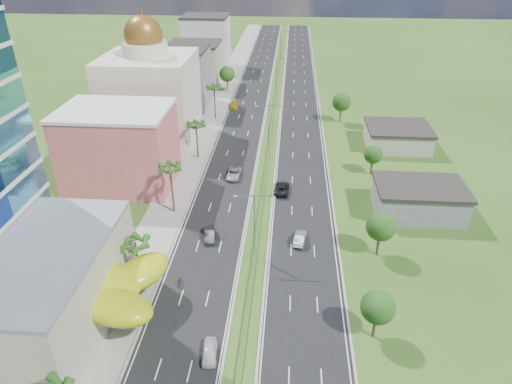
# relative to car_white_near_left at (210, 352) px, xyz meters

# --- Properties ---
(ground) EXTENTS (500.00, 500.00, 0.00)m
(ground) POSITION_rel_car_white_near_left_xyz_m (3.72, 9.65, -0.75)
(ground) COLOR #2D5119
(ground) RESTS_ON ground
(road_left) EXTENTS (11.00, 260.00, 0.04)m
(road_left) POSITION_rel_car_white_near_left_xyz_m (-3.78, 99.65, -0.73)
(road_left) COLOR black
(road_left) RESTS_ON ground
(road_right) EXTENTS (11.00, 260.00, 0.04)m
(road_right) POSITION_rel_car_white_near_left_xyz_m (11.22, 99.65, -0.73)
(road_right) COLOR black
(road_right) RESTS_ON ground
(sidewalk_left) EXTENTS (7.00, 260.00, 0.12)m
(sidewalk_left) POSITION_rel_car_white_near_left_xyz_m (-13.28, 99.65, -0.69)
(sidewalk_left) COLOR gray
(sidewalk_left) RESTS_ON ground
(median_guardrail) EXTENTS (0.10, 216.06, 0.76)m
(median_guardrail) POSITION_rel_car_white_near_left_xyz_m (3.72, 81.64, -0.13)
(median_guardrail) COLOR gray
(median_guardrail) RESTS_ON ground
(streetlight_median_b) EXTENTS (6.04, 0.25, 11.00)m
(streetlight_median_b) POSITION_rel_car_white_near_left_xyz_m (3.72, 19.65, 6.00)
(streetlight_median_b) COLOR gray
(streetlight_median_b) RESTS_ON ground
(streetlight_median_c) EXTENTS (6.04, 0.25, 11.00)m
(streetlight_median_c) POSITION_rel_car_white_near_left_xyz_m (3.72, 59.65, 6.00)
(streetlight_median_c) COLOR gray
(streetlight_median_c) RESTS_ON ground
(streetlight_median_d) EXTENTS (6.04, 0.25, 11.00)m
(streetlight_median_d) POSITION_rel_car_white_near_left_xyz_m (3.72, 104.65, 6.00)
(streetlight_median_d) COLOR gray
(streetlight_median_d) RESTS_ON ground
(streetlight_median_e) EXTENTS (6.04, 0.25, 11.00)m
(streetlight_median_e) POSITION_rel_car_white_near_left_xyz_m (3.72, 149.65, 6.00)
(streetlight_median_e) COLOR gray
(streetlight_median_e) RESTS_ON ground
(lime_canopy) EXTENTS (18.00, 15.00, 7.40)m
(lime_canopy) POSITION_rel_car_white_near_left_xyz_m (-16.28, 5.65, 4.24)
(lime_canopy) COLOR #AEBB12
(lime_canopy) RESTS_ON ground
(pink_shophouse) EXTENTS (20.00, 15.00, 15.00)m
(pink_shophouse) POSITION_rel_car_white_near_left_xyz_m (-24.28, 41.65, 6.75)
(pink_shophouse) COLOR #D35659
(pink_shophouse) RESTS_ON ground
(domed_building) EXTENTS (20.00, 20.00, 28.70)m
(domed_building) POSITION_rel_car_white_near_left_xyz_m (-24.28, 64.65, 10.61)
(domed_building) COLOR beige
(domed_building) RESTS_ON ground
(midrise_grey) EXTENTS (16.00, 15.00, 16.00)m
(midrise_grey) POSITION_rel_car_white_near_left_xyz_m (-23.28, 89.65, 7.25)
(midrise_grey) COLOR slate
(midrise_grey) RESTS_ON ground
(midrise_beige) EXTENTS (16.00, 15.00, 13.00)m
(midrise_beige) POSITION_rel_car_white_near_left_xyz_m (-23.28, 111.65, 5.75)
(midrise_beige) COLOR #B6AD96
(midrise_beige) RESTS_ON ground
(midrise_white) EXTENTS (16.00, 15.00, 18.00)m
(midrise_white) POSITION_rel_car_white_near_left_xyz_m (-23.28, 134.65, 8.25)
(midrise_white) COLOR silver
(midrise_white) RESTS_ON ground
(shed_near) EXTENTS (15.00, 10.00, 5.00)m
(shed_near) POSITION_rel_car_white_near_left_xyz_m (31.72, 34.65, 1.75)
(shed_near) COLOR slate
(shed_near) RESTS_ON ground
(shed_far) EXTENTS (14.00, 12.00, 4.40)m
(shed_far) POSITION_rel_car_white_near_left_xyz_m (33.72, 64.65, 1.45)
(shed_far) COLOR #B6AD96
(shed_far) RESTS_ON ground
(palm_tree_b) EXTENTS (3.60, 3.60, 8.10)m
(palm_tree_b) POSITION_rel_car_white_near_left_xyz_m (-11.78, 11.65, 6.31)
(palm_tree_b) COLOR #47301C
(palm_tree_b) RESTS_ON ground
(palm_tree_c) EXTENTS (3.60, 3.60, 9.60)m
(palm_tree_c) POSITION_rel_car_white_near_left_xyz_m (-11.78, 31.65, 7.75)
(palm_tree_c) COLOR #47301C
(palm_tree_c) RESTS_ON ground
(palm_tree_d) EXTENTS (3.60, 3.60, 8.60)m
(palm_tree_d) POSITION_rel_car_white_near_left_xyz_m (-11.78, 54.65, 6.79)
(palm_tree_d) COLOR #47301C
(palm_tree_d) RESTS_ON ground
(palm_tree_e) EXTENTS (3.60, 3.60, 9.40)m
(palm_tree_e) POSITION_rel_car_white_near_left_xyz_m (-11.78, 79.65, 7.56)
(palm_tree_e) COLOR #47301C
(palm_tree_e) RESTS_ON ground
(leafy_tree_lfar) EXTENTS (4.90, 4.90, 8.05)m
(leafy_tree_lfar) POSITION_rel_car_white_near_left_xyz_m (-11.78, 104.65, 4.83)
(leafy_tree_lfar) COLOR #47301C
(leafy_tree_lfar) RESTS_ON ground
(leafy_tree_ra) EXTENTS (4.20, 4.20, 6.90)m
(leafy_tree_ra) POSITION_rel_car_white_near_left_xyz_m (19.72, 4.65, 4.03)
(leafy_tree_ra) COLOR #47301C
(leafy_tree_ra) RESTS_ON ground
(leafy_tree_rb) EXTENTS (4.55, 4.55, 7.47)m
(leafy_tree_rb) POSITION_rel_car_white_near_left_xyz_m (22.72, 21.65, 4.43)
(leafy_tree_rb) COLOR #47301C
(leafy_tree_rb) RESTS_ON ground
(leafy_tree_rc) EXTENTS (3.85, 3.85, 6.33)m
(leafy_tree_rc) POSITION_rel_car_white_near_left_xyz_m (25.72, 49.65, 3.63)
(leafy_tree_rc) COLOR #47301C
(leafy_tree_rc) RESTS_ON ground
(leafy_tree_rd) EXTENTS (4.90, 4.90, 8.05)m
(leafy_tree_rd) POSITION_rel_car_white_near_left_xyz_m (21.72, 79.65, 4.83)
(leafy_tree_rd) COLOR #47301C
(leafy_tree_rd) RESTS_ON ground
(car_white_near_left) EXTENTS (2.06, 4.30, 1.42)m
(car_white_near_left) POSITION_rel_car_white_near_left_xyz_m (0.00, 0.00, 0.00)
(car_white_near_left) COLOR silver
(car_white_near_left) RESTS_ON road_left
(car_dark_left) EXTENTS (2.38, 4.85, 1.53)m
(car_dark_left) POSITION_rel_car_white_near_left_xyz_m (-3.99, 23.83, 0.06)
(car_dark_left) COLOR black
(car_dark_left) RESTS_ON road_left
(car_silver_mid_left) EXTENTS (2.84, 5.75, 1.57)m
(car_silver_mid_left) POSITION_rel_car_white_near_left_xyz_m (-2.68, 45.82, 0.08)
(car_silver_mid_left) COLOR #A0A1A7
(car_silver_mid_left) RESTS_ON road_left
(car_yellow_far_left) EXTENTS (2.83, 5.64, 1.57)m
(car_yellow_far_left) POSITION_rel_car_white_near_left_xyz_m (-7.86, 89.26, 0.08)
(car_yellow_far_left) COLOR gold
(car_yellow_far_left) RESTS_ON road_left
(car_silver_right) EXTENTS (2.32, 4.84, 1.53)m
(car_silver_right) POSITION_rel_car_white_near_left_xyz_m (10.75, 23.96, 0.06)
(car_silver_right) COLOR #9EA2A6
(car_silver_right) RESTS_ON road_right
(car_dark_far_right) EXTENTS (3.05, 5.94, 1.60)m
(car_dark_far_right) POSITION_rel_car_white_near_left_xyz_m (7.35, 40.40, 0.09)
(car_dark_far_right) COLOR black
(car_dark_far_right) RESTS_ON road_right
(motorcycle) EXTENTS (0.82, 2.12, 1.33)m
(motorcycle) POSITION_rel_car_white_near_left_xyz_m (-6.33, 12.28, -0.04)
(motorcycle) COLOR black
(motorcycle) RESTS_ON road_left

